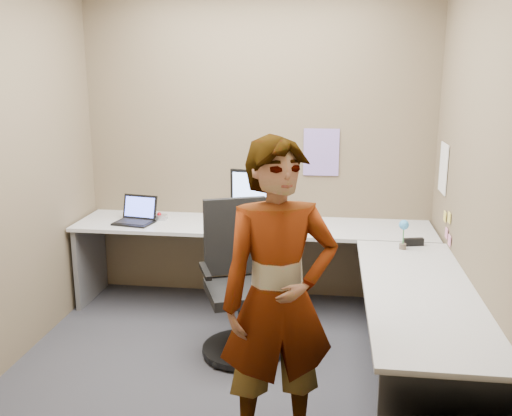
# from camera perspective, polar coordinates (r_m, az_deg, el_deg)

# --- Properties ---
(ground) EXTENTS (3.00, 3.00, 0.00)m
(ground) POSITION_cam_1_polar(r_m,az_deg,el_deg) (4.12, -2.31, -15.11)
(ground) COLOR #2A2A2F
(ground) RESTS_ON ground
(wall_back) EXTENTS (3.00, 0.00, 3.00)m
(wall_back) POSITION_cam_1_polar(r_m,az_deg,el_deg) (4.94, 0.12, 6.31)
(wall_back) COLOR brown
(wall_back) RESTS_ON ground
(wall_right) EXTENTS (0.00, 2.70, 2.70)m
(wall_right) POSITION_cam_1_polar(r_m,az_deg,el_deg) (3.71, 20.95, 2.93)
(wall_right) COLOR brown
(wall_right) RESTS_ON ground
(wall_left) EXTENTS (0.00, 2.70, 2.70)m
(wall_left) POSITION_cam_1_polar(r_m,az_deg,el_deg) (4.20, -23.18, 3.88)
(wall_left) COLOR brown
(wall_left) RESTS_ON ground
(desk) EXTENTS (2.98, 2.58, 0.73)m
(desk) POSITION_cam_1_polar(r_m,az_deg,el_deg) (4.19, 4.45, -5.84)
(desk) COLOR #AFAFAF
(desk) RESTS_ON ground
(paper_ream) EXTENTS (0.30, 0.25, 0.05)m
(paper_ream) POSITION_cam_1_polar(r_m,az_deg,el_deg) (4.67, -0.03, -1.53)
(paper_ream) COLOR red
(paper_ream) RESTS_ON desk
(monitor) EXTENTS (0.43, 0.16, 0.41)m
(monitor) POSITION_cam_1_polar(r_m,az_deg,el_deg) (4.63, -0.01, 1.74)
(monitor) COLOR black
(monitor) RESTS_ON paper_ream
(laptop) EXTENTS (0.35, 0.31, 0.22)m
(laptop) POSITION_cam_1_polar(r_m,az_deg,el_deg) (4.90, -11.85, -0.77)
(laptop) COLOR black
(laptop) RESTS_ON desk
(trackball_mouse) EXTENTS (0.12, 0.08, 0.07)m
(trackball_mouse) POSITION_cam_1_polar(r_m,az_deg,el_deg) (4.95, -9.61, -0.89)
(trackball_mouse) COLOR #B7B7BC
(trackball_mouse) RESTS_ON desk
(origami) EXTENTS (0.10, 0.10, 0.06)m
(origami) POSITION_cam_1_polar(r_m,az_deg,el_deg) (4.49, 3.16, -2.17)
(origami) COLOR white
(origami) RESTS_ON desk
(stapler) EXTENTS (0.16, 0.07, 0.05)m
(stapler) POSITION_cam_1_polar(r_m,az_deg,el_deg) (4.33, 15.45, -3.29)
(stapler) COLOR black
(stapler) RESTS_ON desk
(flower) EXTENTS (0.07, 0.07, 0.22)m
(flower) POSITION_cam_1_polar(r_m,az_deg,el_deg) (4.20, 14.55, -2.13)
(flower) COLOR brown
(flower) RESTS_ON desk
(calendar_purple) EXTENTS (0.30, 0.01, 0.40)m
(calendar_purple) POSITION_cam_1_polar(r_m,az_deg,el_deg) (4.89, 6.54, 5.56)
(calendar_purple) COLOR #846BB7
(calendar_purple) RESTS_ON wall_back
(calendar_white) EXTENTS (0.01, 0.28, 0.38)m
(calendar_white) POSITION_cam_1_polar(r_m,az_deg,el_deg) (4.60, 18.24, 3.80)
(calendar_white) COLOR white
(calendar_white) RESTS_ON wall_right
(sticky_note_a) EXTENTS (0.01, 0.07, 0.07)m
(sticky_note_a) POSITION_cam_1_polar(r_m,az_deg,el_deg) (4.32, 18.76, -0.92)
(sticky_note_a) COLOR #F2E059
(sticky_note_a) RESTS_ON wall_right
(sticky_note_b) EXTENTS (0.01, 0.07, 0.07)m
(sticky_note_b) POSITION_cam_1_polar(r_m,az_deg,el_deg) (4.40, 18.51, -2.39)
(sticky_note_b) COLOR pink
(sticky_note_b) RESTS_ON wall_right
(sticky_note_c) EXTENTS (0.01, 0.07, 0.07)m
(sticky_note_c) POSITION_cam_1_polar(r_m,az_deg,el_deg) (4.29, 18.78, -3.09)
(sticky_note_c) COLOR pink
(sticky_note_c) RESTS_ON wall_right
(sticky_note_d) EXTENTS (0.01, 0.07, 0.07)m
(sticky_note_d) POSITION_cam_1_polar(r_m,az_deg,el_deg) (4.47, 18.37, -0.81)
(sticky_note_d) COLOR #F2E059
(sticky_note_d) RESTS_ON wall_right
(office_chair) EXTENTS (0.63, 0.62, 1.08)m
(office_chair) POSITION_cam_1_polar(r_m,az_deg,el_deg) (4.09, -1.61, -8.52)
(office_chair) COLOR black
(office_chair) RESTS_ON ground
(person) EXTENTS (0.71, 0.57, 1.68)m
(person) POSITION_cam_1_polar(r_m,az_deg,el_deg) (2.95, 2.28, -9.16)
(person) COLOR #999399
(person) RESTS_ON ground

